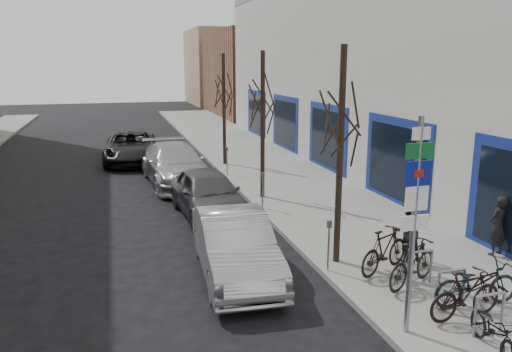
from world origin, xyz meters
TOP-DOWN VIEW (x-y plane):
  - sidewalk_east at (4.50, 10.00)m, footprint 5.00×70.00m
  - commercial_building at (17.00, 16.00)m, footprint 20.00×32.00m
  - brick_building_far at (13.00, 40.00)m, footprint 12.00×14.00m
  - tan_building_far at (13.50, 55.00)m, footprint 13.00×12.00m
  - highway_sign_pole at (2.40, -0.01)m, footprint 0.55×0.10m
  - bike_rack at (3.80, 0.60)m, footprint 0.66×2.26m
  - tree_near at (2.60, 3.50)m, footprint 1.80×1.80m
  - tree_mid at (2.60, 10.00)m, footprint 1.80×1.80m
  - tree_far at (2.60, 16.50)m, footprint 1.80×1.80m
  - meter_front at (2.15, 3.00)m, footprint 0.10×0.08m
  - meter_mid at (2.15, 8.50)m, footprint 0.10×0.08m
  - meter_back at (2.15, 14.00)m, footprint 0.10×0.08m
  - bike_near_left at (3.46, -1.03)m, footprint 0.79×1.61m
  - bike_near_right at (3.77, 0.11)m, footprint 1.75×0.64m
  - bike_mid_curb at (4.35, 0.51)m, footprint 1.92×0.73m
  - bike_mid_inner at (3.62, 1.71)m, footprint 1.88×1.28m
  - bike_far_inner at (3.42, 2.57)m, footprint 1.89×1.30m
  - parked_car_front at (-0.00, 3.69)m, footprint 1.89×4.75m
  - parked_car_mid at (0.26, 8.60)m, footprint 2.23×4.82m
  - parked_car_back at (-0.20, 13.53)m, footprint 2.74×5.94m
  - lane_car at (-1.82, 18.99)m, footprint 2.95×5.81m
  - pedestrian_near at (6.80, 2.74)m, footprint 0.66×0.52m
  - pedestrian_far at (4.32, 3.06)m, footprint 0.66×0.52m

SIDE VIEW (x-z plane):
  - sidewalk_east at x=4.50m, z-range 0.00..0.15m
  - bike_near_left at x=3.46m, z-range 0.15..1.10m
  - bike_rack at x=3.80m, z-range 0.24..1.07m
  - bike_near_right at x=3.77m, z-range 0.15..1.19m
  - bike_mid_inner at x=3.62m, z-range 0.15..1.26m
  - bike_far_inner at x=3.42m, z-range 0.15..1.27m
  - bike_mid_curb at x=4.35m, z-range 0.15..1.30m
  - parked_car_front at x=0.00m, z-range 0.00..1.54m
  - lane_car at x=-1.82m, z-range 0.00..1.57m
  - parked_car_mid at x=0.26m, z-range 0.00..1.60m
  - parked_car_back at x=-0.20m, z-range 0.00..1.68m
  - meter_front at x=2.15m, z-range 0.28..1.55m
  - meter_mid at x=2.15m, z-range 0.28..1.55m
  - meter_back at x=2.15m, z-range 0.28..1.55m
  - pedestrian_near at x=6.80m, z-range 0.15..1.74m
  - pedestrian_far at x=4.32m, z-range 0.15..1.75m
  - highway_sign_pole at x=2.40m, z-range 0.36..4.56m
  - brick_building_far at x=13.00m, z-range 0.00..8.00m
  - tree_near at x=2.60m, z-range 1.35..6.85m
  - tree_mid at x=2.60m, z-range 1.35..6.85m
  - tree_far at x=2.60m, z-range 1.35..6.85m
  - tan_building_far at x=13.50m, z-range 0.00..9.00m
  - commercial_building at x=17.00m, z-range 0.00..10.00m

